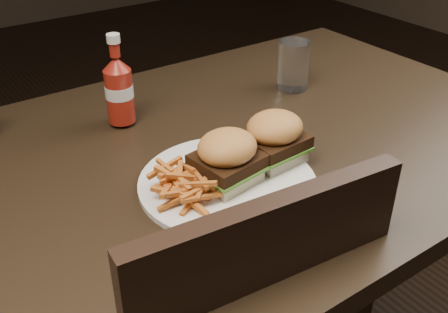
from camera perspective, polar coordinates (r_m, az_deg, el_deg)
dining_table at (r=1.00m, az=1.91°, el=1.09°), size 1.20×0.80×0.04m
plate at (r=0.85m, az=0.39°, el=-2.87°), size 0.29×0.29×0.01m
sandwich_half_a at (r=0.84m, az=0.34°, el=-2.01°), size 0.10×0.09×0.02m
sandwich_half_b at (r=0.90m, az=5.39°, el=0.29°), size 0.09×0.09×0.02m
fries_pile at (r=0.81m, az=-4.17°, el=-2.75°), size 0.11×0.11×0.04m
ketchup_bottle at (r=1.03m, az=-11.28°, el=6.48°), size 0.06×0.06×0.11m
tumbler at (r=1.18m, az=7.54°, el=9.82°), size 0.09×0.09×0.11m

